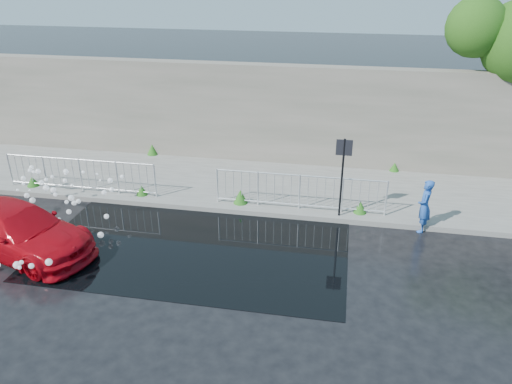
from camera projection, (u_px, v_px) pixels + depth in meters
The scene contains 12 objects.
ground at pixel (166, 263), 12.54m from camera, with size 90.00×90.00×0.00m, color black.
pavement at pixel (216, 181), 16.96m from camera, with size 30.00×4.00×0.15m, color #61605C.
curb at pixel (199, 207), 15.18m from camera, with size 30.00×0.25×0.16m, color #61605C.
retaining_wall at pixel (230, 112), 18.15m from camera, with size 30.00×0.60×3.50m, color #5D5B4F.
puddle at pixel (196, 244), 13.34m from camera, with size 8.00×5.00×0.01m, color black.
sign_post at pixel (343, 165), 13.88m from camera, with size 0.45×0.06×2.50m.
railing_left at pixel (81, 174), 15.87m from camera, with size 5.05×0.05×1.10m.
railing_right at pixel (300, 191), 14.71m from camera, with size 5.05×0.05×1.10m.
weeds at pixel (210, 180), 16.42m from camera, with size 12.17×3.93×0.43m.
water_spray at pixel (47, 206), 13.89m from camera, with size 3.67×5.37×1.09m.
red_car at pixel (18, 230), 12.78m from camera, with size 1.76×4.32×1.25m, color #AF0711.
person at pixel (425, 206), 13.72m from camera, with size 0.56×0.37×1.53m, color #214EA7.
Camera 1 is at (4.18, -10.02, 6.91)m, focal length 35.00 mm.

